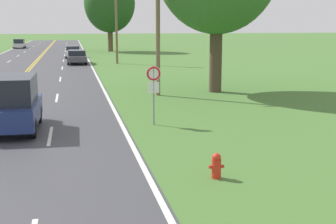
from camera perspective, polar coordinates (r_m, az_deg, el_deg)
fire_hydrant at (r=12.35m, az=5.92°, el=-6.50°), size 0.41×0.25×0.68m
traffic_sign at (r=18.48m, az=-1.76°, el=3.82°), size 0.60×0.10×2.36m
utility_pole_midground at (r=26.25m, az=-1.25°, el=10.44°), size 1.80×0.24×7.44m
utility_pole_far at (r=48.15m, az=-6.33°, el=11.52°), size 1.80×0.24×9.17m
tree_mid_treeline at (r=70.10m, az=-7.14°, el=13.03°), size 7.37×7.37×11.22m
car_dark_blue_van_mid_near at (r=18.47m, az=-18.23°, el=1.06°), size 1.78×4.26×2.08m
car_dark_grey_sedan_mid_far at (r=48.63m, az=-11.03°, el=6.65°), size 1.96×4.71×1.37m
car_white_sedan_receding at (r=57.81m, az=-11.51°, el=7.25°), size 1.84×4.66×1.38m
car_silver_sedan_distant at (r=82.74m, az=-17.68°, el=7.95°), size 1.83×4.03×1.52m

